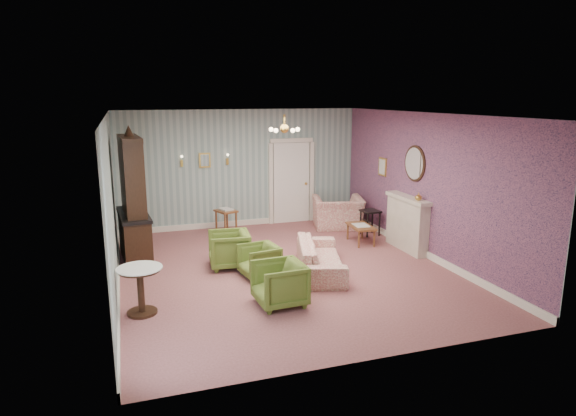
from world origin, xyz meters
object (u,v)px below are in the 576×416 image
object	(u,v)px
olive_chair_a	(279,282)
pedestal_table	(141,291)
sofa_chintz	(320,252)
wingback_chair	(338,207)
dresser	(132,196)
olive_chair_b	(259,259)
coffee_table	(361,234)
fireplace	(407,223)
side_table_black	(370,223)
olive_chair_c	(229,248)

from	to	relation	value
olive_chair_a	pedestal_table	xyz separation A→B (m)	(-2.07, 0.33, -0.01)
sofa_chintz	wingback_chair	distance (m)	3.24
olive_chair_a	wingback_chair	xyz separation A→B (m)	(2.78, 4.03, 0.14)
dresser	olive_chair_b	bearing A→B (deg)	-43.81
olive_chair_b	coffee_table	bearing A→B (deg)	107.85
sofa_chintz	wingback_chair	size ratio (longest dim) A/B	1.66
fireplace	side_table_black	distance (m)	1.31
sofa_chintz	pedestal_table	size ratio (longest dim) A/B	2.66
olive_chair_c	coffee_table	size ratio (longest dim) A/B	0.96
olive_chair_b	coffee_table	size ratio (longest dim) A/B	0.82
wingback_chair	pedestal_table	bearing A→B (deg)	52.12
sofa_chintz	side_table_black	bearing A→B (deg)	-30.09
wingback_chair	dresser	xyz separation A→B (m)	(-4.85, -0.98, 0.79)
olive_chair_b	side_table_black	bearing A→B (deg)	111.63
sofa_chintz	coffee_table	world-z (taller)	sofa_chintz
wingback_chair	dresser	size ratio (longest dim) A/B	0.45
olive_chair_a	sofa_chintz	bearing A→B (deg)	132.53
olive_chair_c	fireplace	world-z (taller)	fireplace
olive_chair_a	wingback_chair	bearing A→B (deg)	142.26
fireplace	coffee_table	bearing A→B (deg)	133.26
olive_chair_a	side_table_black	world-z (taller)	olive_chair_a
olive_chair_b	olive_chair_a	bearing A→B (deg)	-9.79
wingback_chair	dresser	distance (m)	5.01
olive_chair_a	sofa_chintz	size ratio (longest dim) A/B	0.39
dresser	olive_chair_a	bearing A→B (deg)	-60.05
olive_chair_b	dresser	distance (m)	2.90
wingback_chair	sofa_chintz	bearing A→B (deg)	75.31
fireplace	dresser	bearing A→B (deg)	168.38
olive_chair_c	fireplace	size ratio (longest dim) A/B	0.55
coffee_table	sofa_chintz	bearing A→B (deg)	-136.90
coffee_table	olive_chair_b	bearing A→B (deg)	-153.52
olive_chair_b	wingback_chair	bearing A→B (deg)	126.03
olive_chair_a	olive_chair_b	xyz separation A→B (m)	(0.03, 1.31, -0.05)
pedestal_table	fireplace	bearing A→B (deg)	16.03
olive_chair_c	wingback_chair	xyz separation A→B (m)	(3.16, 2.02, 0.13)
olive_chair_c	dresser	world-z (taller)	dresser
sofa_chintz	fireplace	xyz separation A→B (m)	(2.26, 0.71, 0.20)
olive_chair_b	dresser	size ratio (longest dim) A/B	0.25
olive_chair_a	olive_chair_c	xyz separation A→B (m)	(-0.38, 2.01, 0.00)
olive_chair_c	pedestal_table	world-z (taller)	olive_chair_c
dresser	coffee_table	distance (m)	4.95
coffee_table	side_table_black	bearing A→B (deg)	46.41
olive_chair_b	olive_chair_c	world-z (taller)	olive_chair_c
olive_chair_b	fireplace	size ratio (longest dim) A/B	0.47
wingback_chair	fireplace	distance (m)	2.22
dresser	fireplace	size ratio (longest dim) A/B	1.87
fireplace	pedestal_table	distance (m)	5.74
dresser	side_table_black	size ratio (longest dim) A/B	4.36
olive_chair_a	olive_chair_c	bearing A→B (deg)	-172.42
side_table_black	sofa_chintz	bearing A→B (deg)	-136.07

